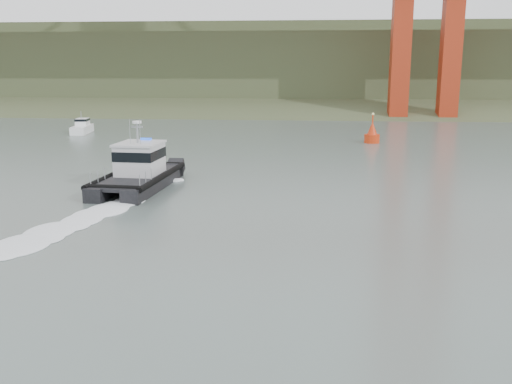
% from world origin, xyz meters
% --- Properties ---
extents(ground, '(400.00, 400.00, 0.00)m').
position_xyz_m(ground, '(0.00, 0.00, 0.00)').
color(ground, '#53635C').
rests_on(ground, ground).
extents(headlands, '(500.00, 105.36, 27.12)m').
position_xyz_m(headlands, '(0.00, 125.50, 7.05)').
color(headlands, '#334326').
rests_on(headlands, ground).
extents(patrol_boat, '(4.48, 10.68, 5.07)m').
position_xyz_m(patrol_boat, '(-9.06, 17.77, 1.27)').
color(patrol_boat, black).
rests_on(patrol_boat, ground).
extents(motorboat, '(2.54, 5.67, 3.01)m').
position_xyz_m(motorboat, '(-26.67, 50.80, 0.75)').
color(motorboat, white).
rests_on(motorboat, ground).
extents(nav_buoy, '(1.77, 1.77, 3.69)m').
position_xyz_m(nav_buoy, '(10.67, 44.48, 0.97)').
color(nav_buoy, red).
rests_on(nav_buoy, ground).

